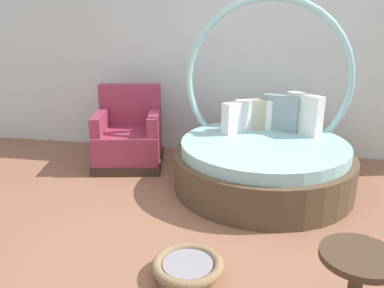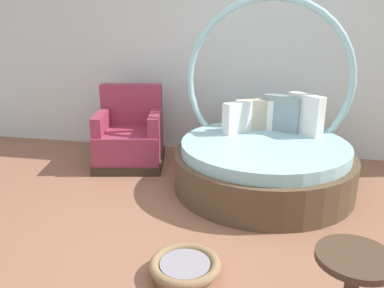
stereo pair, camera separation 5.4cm
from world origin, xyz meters
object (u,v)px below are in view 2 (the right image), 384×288
(round_daybed, at_px, (264,152))
(side_table, at_px, (354,269))
(red_armchair, at_px, (130,137))
(pet_basket, at_px, (185,268))

(round_daybed, distance_m, side_table, 2.09)
(red_armchair, xyz_separation_m, side_table, (2.15, -2.38, 0.10))
(round_daybed, height_order, side_table, round_daybed)
(round_daybed, height_order, red_armchair, round_daybed)
(red_armchair, bearing_deg, round_daybed, -12.31)
(pet_basket, xyz_separation_m, side_table, (1.03, -0.31, 0.35))
(round_daybed, bearing_deg, pet_basket, -106.57)
(pet_basket, bearing_deg, round_daybed, 73.43)
(round_daybed, xyz_separation_m, pet_basket, (-0.51, -1.71, -0.30))
(round_daybed, bearing_deg, side_table, -75.55)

